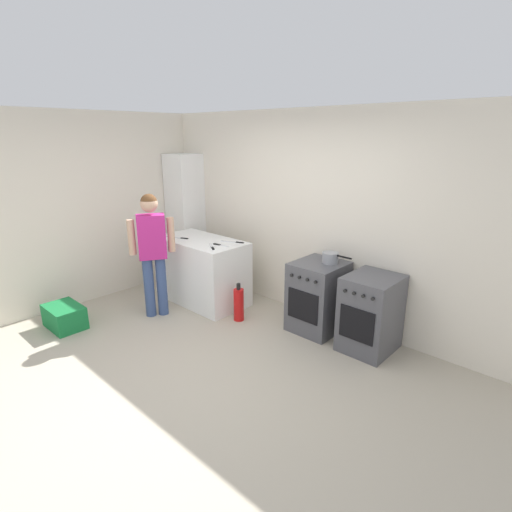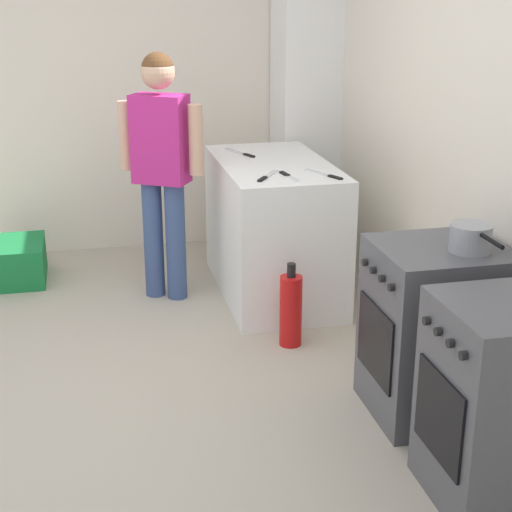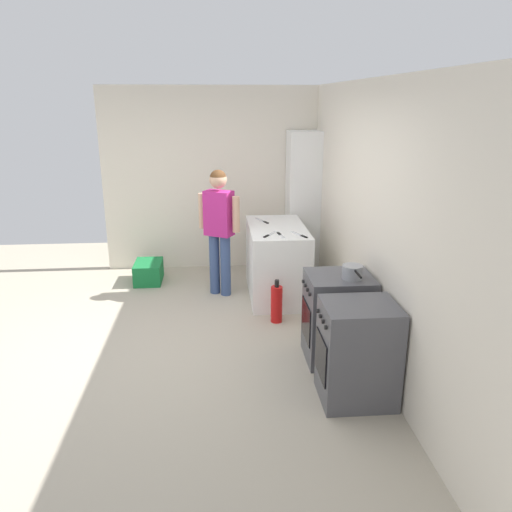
{
  "view_description": "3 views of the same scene",
  "coord_description": "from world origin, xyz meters",
  "px_view_note": "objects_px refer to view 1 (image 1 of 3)",
  "views": [
    {
      "loc": [
        2.82,
        -2.18,
        2.3
      ],
      "look_at": [
        -0.08,
        0.95,
        0.99
      ],
      "focal_mm": 28.0,
      "sensor_mm": 36.0,
      "label": 1
    },
    {
      "loc": [
        3.49,
        -0.01,
        1.99
      ],
      "look_at": [
        0.03,
        0.77,
        0.76
      ],
      "focal_mm": 55.0,
      "sensor_mm": 36.0,
      "label": 2
    },
    {
      "loc": [
        4.62,
        0.45,
        2.41
      ],
      "look_at": [
        0.24,
        0.81,
        1.02
      ],
      "focal_mm": 35.0,
      "sensor_mm": 36.0,
      "label": 3
    }
  ],
  "objects_px": {
    "knife_carving": "(233,242)",
    "person": "(152,245)",
    "oven_left": "(318,296)",
    "larder_cabinet": "(186,218)",
    "oven_right": "(371,313)",
    "fire_extinguisher": "(239,304)",
    "knife_utility": "(221,245)",
    "knife_chef": "(212,247)",
    "pot": "(331,258)",
    "knife_bread": "(178,238)",
    "recycling_crate_lower": "(65,317)"
  },
  "relations": [
    {
      "from": "oven_left",
      "to": "knife_bread",
      "type": "bearing_deg",
      "value": -165.12
    },
    {
      "from": "person",
      "to": "oven_right",
      "type": "bearing_deg",
      "value": 23.95
    },
    {
      "from": "knife_utility",
      "to": "recycling_crate_lower",
      "type": "bearing_deg",
      "value": -121.23
    },
    {
      "from": "pot",
      "to": "knife_bread",
      "type": "bearing_deg",
      "value": -163.48
    },
    {
      "from": "pot",
      "to": "knife_utility",
      "type": "bearing_deg",
      "value": -160.78
    },
    {
      "from": "knife_carving",
      "to": "larder_cabinet",
      "type": "height_order",
      "value": "larder_cabinet"
    },
    {
      "from": "person",
      "to": "fire_extinguisher",
      "type": "relative_size",
      "value": 3.2
    },
    {
      "from": "knife_bread",
      "to": "larder_cabinet",
      "type": "relative_size",
      "value": 0.17
    },
    {
      "from": "pot",
      "to": "larder_cabinet",
      "type": "height_order",
      "value": "larder_cabinet"
    },
    {
      "from": "pot",
      "to": "knife_carving",
      "type": "xyz_separation_m",
      "value": [
        -1.37,
        -0.26,
        -0.01
      ]
    },
    {
      "from": "oven_left",
      "to": "knife_utility",
      "type": "xyz_separation_m",
      "value": [
        -1.28,
        -0.39,
        0.48
      ]
    },
    {
      "from": "person",
      "to": "knife_chef",
      "type": "bearing_deg",
      "value": 51.2
    },
    {
      "from": "knife_chef",
      "to": "knife_utility",
      "type": "height_order",
      "value": "same"
    },
    {
      "from": "oven_right",
      "to": "fire_extinguisher",
      "type": "bearing_deg",
      "value": -162.97
    },
    {
      "from": "oven_left",
      "to": "recycling_crate_lower",
      "type": "height_order",
      "value": "oven_left"
    },
    {
      "from": "oven_right",
      "to": "fire_extinguisher",
      "type": "distance_m",
      "value": 1.64
    },
    {
      "from": "pot",
      "to": "knife_utility",
      "type": "height_order",
      "value": "pot"
    },
    {
      "from": "knife_chef",
      "to": "fire_extinguisher",
      "type": "xyz_separation_m",
      "value": [
        0.44,
        0.04,
        -0.69
      ]
    },
    {
      "from": "oven_right",
      "to": "knife_utility",
      "type": "relative_size",
      "value": 3.38
    },
    {
      "from": "knife_bread",
      "to": "recycling_crate_lower",
      "type": "bearing_deg",
      "value": -100.89
    },
    {
      "from": "knife_carving",
      "to": "person",
      "type": "bearing_deg",
      "value": -118.42
    },
    {
      "from": "knife_carving",
      "to": "recycling_crate_lower",
      "type": "relative_size",
      "value": 0.61
    },
    {
      "from": "knife_utility",
      "to": "person",
      "type": "relative_size",
      "value": 0.16
    },
    {
      "from": "oven_right",
      "to": "knife_carving",
      "type": "distance_m",
      "value": 2.03
    },
    {
      "from": "knife_utility",
      "to": "larder_cabinet",
      "type": "xyz_separation_m",
      "value": [
        -1.37,
        0.49,
        0.1
      ]
    },
    {
      "from": "oven_right",
      "to": "knife_bread",
      "type": "relative_size",
      "value": 2.52
    },
    {
      "from": "pot",
      "to": "knife_chef",
      "type": "height_order",
      "value": "pot"
    },
    {
      "from": "knife_carving",
      "to": "knife_utility",
      "type": "bearing_deg",
      "value": -91.83
    },
    {
      "from": "oven_right",
      "to": "knife_bread",
      "type": "xyz_separation_m",
      "value": [
        -2.7,
        -0.53,
        0.48
      ]
    },
    {
      "from": "knife_chef",
      "to": "knife_carving",
      "type": "height_order",
      "value": "same"
    },
    {
      "from": "recycling_crate_lower",
      "to": "pot",
      "type": "bearing_deg",
      "value": 42.11
    },
    {
      "from": "pot",
      "to": "person",
      "type": "distance_m",
      "value": 2.22
    },
    {
      "from": "knife_carving",
      "to": "knife_bread",
      "type": "bearing_deg",
      "value": -153.38
    },
    {
      "from": "knife_chef",
      "to": "fire_extinguisher",
      "type": "relative_size",
      "value": 0.56
    },
    {
      "from": "oven_right",
      "to": "knife_utility",
      "type": "height_order",
      "value": "knife_utility"
    },
    {
      "from": "oven_left",
      "to": "oven_right",
      "type": "xyz_separation_m",
      "value": [
        0.69,
        -0.0,
        -0.0
      ]
    },
    {
      "from": "knife_chef",
      "to": "knife_bread",
      "type": "distance_m",
      "value": 0.7
    },
    {
      "from": "knife_carving",
      "to": "person",
      "type": "relative_size",
      "value": 0.2
    },
    {
      "from": "knife_carving",
      "to": "larder_cabinet",
      "type": "distance_m",
      "value": 1.4
    },
    {
      "from": "knife_utility",
      "to": "knife_carving",
      "type": "xyz_separation_m",
      "value": [
        0.01,
        0.22,
        -0.0
      ]
    },
    {
      "from": "knife_chef",
      "to": "knife_utility",
      "type": "distance_m",
      "value": 0.13
    },
    {
      "from": "knife_carving",
      "to": "oven_left",
      "type": "bearing_deg",
      "value": 7.43
    },
    {
      "from": "pot",
      "to": "knife_carving",
      "type": "relative_size",
      "value": 1.17
    },
    {
      "from": "knife_chef",
      "to": "larder_cabinet",
      "type": "bearing_deg",
      "value": 155.23
    },
    {
      "from": "knife_chef",
      "to": "person",
      "type": "xyz_separation_m",
      "value": [
        -0.47,
        -0.58,
        0.05
      ]
    },
    {
      "from": "oven_left",
      "to": "knife_carving",
      "type": "relative_size",
      "value": 2.69
    },
    {
      "from": "oven_left",
      "to": "larder_cabinet",
      "type": "relative_size",
      "value": 0.42
    },
    {
      "from": "pot",
      "to": "fire_extinguisher",
      "type": "distance_m",
      "value": 1.32
    },
    {
      "from": "larder_cabinet",
      "to": "knife_chef",
      "type": "bearing_deg",
      "value": -24.77
    },
    {
      "from": "knife_utility",
      "to": "larder_cabinet",
      "type": "distance_m",
      "value": 1.46
    }
  ]
}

